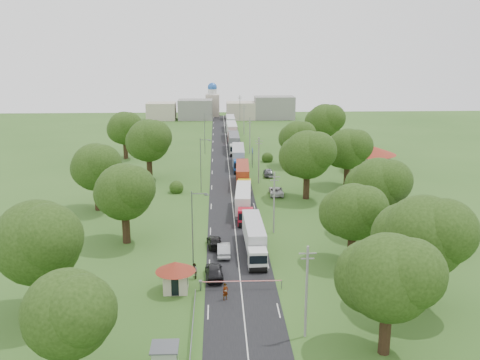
{
  "coord_description": "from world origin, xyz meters",
  "views": [
    {
      "loc": [
        -2.51,
        -79.27,
        26.63
      ],
      "look_at": [
        1.48,
        11.95,
        3.0
      ],
      "focal_mm": 40.0,
      "sensor_mm": 36.0,
      "label": 1
    }
  ],
  "objects": [
    {
      "name": "guard_booth",
      "position": [
        -7.2,
        -25.0,
        2.16
      ],
      "size": [
        4.4,
        4.4,
        3.45
      ],
      "color": "#BEB29E",
      "rests_on": "ground"
    },
    {
      "name": "tree_2",
      "position": [
        13.99,
        -17.86,
        6.6
      ],
      "size": [
        8.0,
        8.0,
        10.1
      ],
      "color": "#382616",
      "rests_on": "ground"
    },
    {
      "name": "road",
      "position": [
        0.0,
        20.0,
        0.0
      ],
      "size": [
        8.0,
        200.0,
        0.04
      ],
      "primitive_type": "cube",
      "color": "black",
      "rests_on": "ground"
    },
    {
      "name": "guard_rail",
      "position": [
        -5.0,
        -35.0,
        0.0
      ],
      "size": [
        0.1,
        17.0,
        1.7
      ],
      "primitive_type": null,
      "color": "slate",
      "rests_on": "ground"
    },
    {
      "name": "truck_3",
      "position": [
        2.15,
        35.39,
        2.21
      ],
      "size": [
        2.91,
        15.04,
        4.16
      ],
      "color": "#1B4CA2",
      "rests_on": "ground"
    },
    {
      "name": "tree_10",
      "position": [
        -15.01,
        -9.84,
        7.22
      ],
      "size": [
        8.8,
        8.8,
        11.07
      ],
      "color": "#382616",
      "rests_on": "ground"
    },
    {
      "name": "boom_barrier",
      "position": [
        -1.36,
        -25.0,
        0.89
      ],
      "size": [
        9.22,
        0.35,
        1.18
      ],
      "color": "slate",
      "rests_on": "ground"
    },
    {
      "name": "pole_4",
      "position": [
        5.5,
        77.0,
        4.68
      ],
      "size": [
        1.6,
        0.24,
        9.0
      ],
      "color": "gray",
      "rests_on": "ground"
    },
    {
      "name": "car_lane_rear",
      "position": [
        -3.0,
        -11.96,
        0.67
      ],
      "size": [
        2.31,
        4.79,
        1.34
      ],
      "primitive_type": "imported",
      "rotation": [
        0.0,
        0.0,
        3.24
      ],
      "color": "black",
      "rests_on": "ground"
    },
    {
      "name": "pedestrian_booth",
      "position": [
        -5.3,
        -22.0,
        0.93
      ],
      "size": [
        0.84,
        1.01,
        1.86
      ],
      "primitive_type": "imported",
      "rotation": [
        0.0,
        0.0,
        -1.4
      ],
      "color": "gray",
      "rests_on": "ground"
    },
    {
      "name": "tree_1",
      "position": [
        17.99,
        -29.83,
        7.85
      ],
      "size": [
        9.6,
        9.6,
        12.05
      ],
      "color": "#382616",
      "rests_on": "ground"
    },
    {
      "name": "car_verge_near",
      "position": [
        8.0,
        12.53,
        0.74
      ],
      "size": [
        2.63,
        5.38,
        1.47
      ],
      "primitive_type": "imported",
      "rotation": [
        0.0,
        0.0,
        3.11
      ],
      "color": "silver",
      "rests_on": "ground"
    },
    {
      "name": "car_verge_far",
      "position": [
        7.93,
        26.5,
        0.8
      ],
      "size": [
        2.03,
        4.77,
        1.61
      ],
      "primitive_type": "imported",
      "rotation": [
        0.0,
        0.0,
        3.11
      ],
      "color": "#595C61",
      "rests_on": "ground"
    },
    {
      "name": "truck_0",
      "position": [
        2.21,
        -14.0,
        1.99
      ],
      "size": [
        2.53,
        13.56,
        3.76
      ],
      "color": "white",
      "rests_on": "ground"
    },
    {
      "name": "tree_5",
      "position": [
        21.99,
        18.16,
        7.22
      ],
      "size": [
        8.8,
        8.8,
        11.07
      ],
      "color": "#382616",
      "rests_on": "ground"
    },
    {
      "name": "ground",
      "position": [
        0.0,
        0.0,
        0.0
      ],
      "size": [
        260.0,
        260.0,
        0.0
      ],
      "primitive_type": "plane",
      "color": "#2F571D",
      "rests_on": "ground"
    },
    {
      "name": "pole_0",
      "position": [
        5.5,
        -35.0,
        4.68
      ],
      "size": [
        1.6,
        0.24,
        9.0
      ],
      "color": "gray",
      "rests_on": "ground"
    },
    {
      "name": "tree_7",
      "position": [
        23.99,
        50.17,
        7.85
      ],
      "size": [
        9.6,
        9.6,
        12.05
      ],
      "color": "#382616",
      "rests_on": "ground"
    },
    {
      "name": "church",
      "position": [
        -4.0,
        118.0,
        5.39
      ],
      "size": [
        5.0,
        5.0,
        12.3
      ],
      "color": "#BEB29E",
      "rests_on": "ground"
    },
    {
      "name": "house_brick",
      "position": [
        26.0,
        -12.0,
        2.65
      ],
      "size": [
        8.6,
        6.6,
        5.2
      ],
      "color": "maroon",
      "rests_on": "ground"
    },
    {
      "name": "car_lane_mid",
      "position": [
        -1.79,
        -15.02,
        0.77
      ],
      "size": [
        1.65,
        4.7,
        1.55
      ],
      "primitive_type": "imported",
      "rotation": [
        0.0,
        0.0,
        3.14
      ],
      "color": "#A4A6AC",
      "rests_on": "ground"
    },
    {
      "name": "tree_6",
      "position": [
        14.99,
        35.14,
        6.6
      ],
      "size": [
        8.0,
        8.0,
        10.1
      ],
      "color": "#382616",
      "rests_on": "ground"
    },
    {
      "name": "truck_4",
      "position": [
        1.76,
        52.83,
        2.19
      ],
      "size": [
        2.55,
        14.85,
        4.12
      ],
      "color": "silver",
      "rests_on": "ground"
    },
    {
      "name": "lamp_1",
      "position": [
        -5.35,
        15.0,
        5.55
      ],
      "size": [
        2.03,
        0.22,
        10.0
      ],
      "color": "slate",
      "rests_on": "ground"
    },
    {
      "name": "tree_4",
      "position": [
        12.99,
        10.17,
        7.85
      ],
      "size": [
        9.6,
        9.6,
        12.05
      ],
      "color": "#382616",
      "rests_on": "ground"
    },
    {
      "name": "info_sign",
      "position": [
        5.2,
        35.0,
        3.0
      ],
      "size": [
        0.12,
        3.1,
        4.1
      ],
      "color": "slate",
      "rests_on": "ground"
    },
    {
      "name": "tree_3",
      "position": [
        19.99,
        -7.84,
        7.22
      ],
      "size": [
        8.8,
        8.8,
        11.07
      ],
      "color": "#382616",
      "rests_on": "ground"
    },
    {
      "name": "lamp_0",
      "position": [
        -5.35,
        -20.0,
        5.55
      ],
      "size": [
        2.03,
        0.22,
        10.0
      ],
      "color": "slate",
      "rests_on": "ground"
    },
    {
      "name": "pole_2",
      "position": [
        5.5,
        21.0,
        4.68
      ],
      "size": [
        1.6,
        0.24,
        9.0
      ],
      "color": "gray",
      "rests_on": "ground"
    },
    {
      "name": "tree_11",
      "position": [
        -22.01,
        5.16,
        7.22
      ],
      "size": [
        8.8,
        8.8,
        11.07
      ],
      "color": "#382616",
      "rests_on": "ground"
    },
    {
      "name": "truck_1",
      "position": [
        1.61,
        2.03,
        2.01
      ],
      "size": [
        3.1,
        13.75,
        3.79
      ],
      "color": "red",
      "rests_on": "ground"
    },
    {
      "name": "truck_6",
      "position": [
        1.8,
        86.63,
        2.12
      ],
      "size": [
        2.59,
        14.44,
        4.0
      ],
      "color": "#225B2A",
      "rests_on": "ground"
    },
    {
      "name": "truck_2",
      "position": [
        2.31,
        19.06,
        2.06
      ],
      "size": [
        2.85,
        14.07,
        3.89
      ],
      "color": "yellow",
      "rests_on": "ground"
    },
    {
      "name": "tree_13",
      "position": [
        -24.01,
        45.16,
        7.22
      ],
      "size": [
        8.8,
        8.8,
        11.07
      ],
      "color": "#382616",
      "rests_on": "ground"
    },
    {
      "name": "tree_8",
      "position": [
        -14.01,
        -41.86,
        6.6
      ],
      "size": [
        8.0,
        8.0,
        10.1
      ],
      "color": "#382616",
      "rests_on": "ground"
    },
    {
      "name": "house_cream",
      "position": [
        30.0,
        30.0,
        3.64
      ],
      "size": [
        10.08,
        10.08,
        5.8
      ],
      "color": "#BEB29E",
      "rests_on": "ground"
    },
    {
      "name": "pole_3",
      "position": [
        5.5,
        49.0,
        4.68
      ],
      "size": [
        1.6,
        0.24,
        9.0
      ],
      "color": "gray",
      "rests_on": "ground"
    },
    {
      "name": "lamp_2",
      "position": [
        -5.35,
        50.0,
        5.55
      ],
      "size": [
        2.03,
        0.22,
        10.0
      ],
      "color": "slate",
      "rests_on": "ground"
    },
    {
      "name": "pole_1",
      "position": [
        5.5,
        -7.0,
        4.68
      ],
      "size": [
        1.6,
        0.24,
        9.0
      ],
      "color": "gray",
      "rests_on": "ground"
    },
    {
      "name": "distant_town",
      "position": [
        0.68,
        110.0,
        3.49
      ],
      "size": [
        52.0,
        8.0,
        8.0
      ],
      "color": "gray",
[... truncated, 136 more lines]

